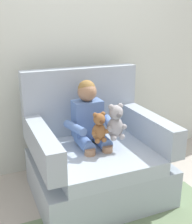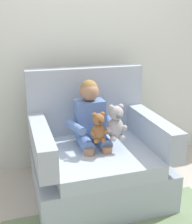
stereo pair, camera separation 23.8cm
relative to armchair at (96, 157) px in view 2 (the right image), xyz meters
The scene contains 6 objects.
ground_plane 0.35m from the armchair, 90.00° to the right, with size 8.00×8.00×0.00m, color #ADA89E.
back_wall 1.17m from the armchair, 90.00° to the left, with size 6.00×0.10×2.60m, color silver.
armchair is the anchor object (origin of this frame).
seated_child 0.34m from the armchair, 136.17° to the left, with size 0.45×0.39×0.82m.
plush_brown 0.38m from the armchair, 100.19° to the right, with size 0.15×0.12×0.26m.
plush_grey 0.42m from the armchair, 50.84° to the right, with size 0.18×0.15×0.31m.
Camera 2 is at (-0.69, -2.22, 1.56)m, focal length 46.06 mm.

